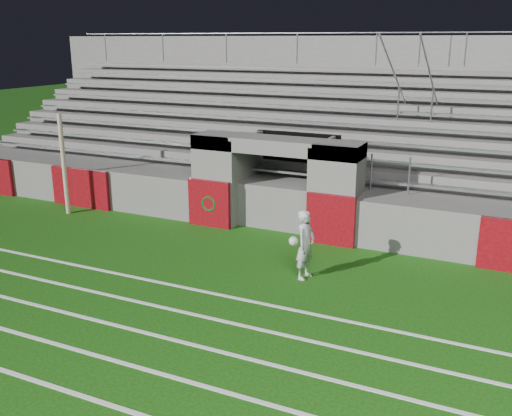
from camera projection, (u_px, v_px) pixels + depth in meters
The scene contains 6 objects.
ground at pixel (215, 273), 13.12m from camera, with size 90.00×90.00×0.00m, color #14470B.
field_post at pixel (64, 164), 17.20m from camera, with size 0.13×0.13×3.07m, color tan.
field_markings at pixel (58, 388), 8.77m from camera, with size 28.00×8.09×0.01m.
stadium_structure at pixel (326, 150), 19.62m from camera, with size 26.00×8.48×5.42m.
goalkeeper_with_ball at pixel (305, 245), 12.63m from camera, with size 0.54×0.62×1.58m.
hose_coil at pixel (209, 202), 16.18m from camera, with size 0.49×0.14×0.57m.
Camera 1 is at (6.00, -10.61, 5.16)m, focal length 40.00 mm.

